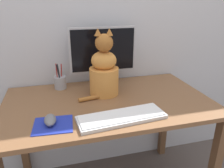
% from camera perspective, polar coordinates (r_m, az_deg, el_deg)
% --- Properties ---
extents(wall_back, '(7.00, 0.04, 2.50)m').
position_cam_1_polar(wall_back, '(1.55, -4.76, 19.28)').
color(wall_back, silver).
rests_on(wall_back, ground_plane).
extents(desk, '(1.22, 0.70, 0.74)m').
position_cam_1_polar(desk, '(1.35, -1.00, -8.25)').
color(desk, brown).
rests_on(desk, ground_plane).
extents(monitor, '(0.45, 0.17, 0.40)m').
position_cam_1_polar(monitor, '(1.47, -2.34, 7.83)').
color(monitor, '#B2B2B7').
rests_on(monitor, desk).
extents(keyboard, '(0.46, 0.19, 0.02)m').
position_cam_1_polar(keyboard, '(1.11, 2.55, -8.58)').
color(keyboard, silver).
rests_on(keyboard, desk).
extents(mousepad_left, '(0.20, 0.18, 0.00)m').
position_cam_1_polar(mousepad_left, '(1.10, -15.12, -10.27)').
color(mousepad_left, '#1E2D9E').
rests_on(mousepad_left, desk).
extents(computer_mouse_left, '(0.06, 0.10, 0.04)m').
position_cam_1_polar(computer_mouse_left, '(1.10, -15.85, -9.01)').
color(computer_mouse_left, slate).
rests_on(computer_mouse_left, mousepad_left).
extents(cat, '(0.28, 0.21, 0.41)m').
position_cam_1_polar(cat, '(1.34, -2.11, 3.43)').
color(cat, '#D6893D').
rests_on(cat, desk).
extents(pen_cup, '(0.08, 0.08, 0.17)m').
position_cam_1_polar(pen_cup, '(1.50, -13.39, 0.47)').
color(pen_cup, '#99999E').
rests_on(pen_cup, desk).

